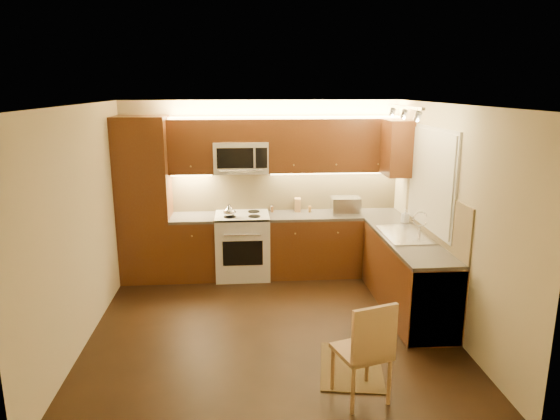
{
  "coord_description": "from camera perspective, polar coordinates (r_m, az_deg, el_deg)",
  "views": [
    {
      "loc": [
        -0.32,
        -5.25,
        2.68
      ],
      "look_at": [
        0.15,
        0.55,
        1.25
      ],
      "focal_mm": 32.26,
      "sensor_mm": 36.0,
      "label": 1
    }
  ],
  "objects": [
    {
      "name": "microwave",
      "position": [
        7.13,
        -4.45,
        6.01
      ],
      "size": [
        0.76,
        0.38,
        0.44
      ],
      "primitive_type": null,
      "color": "silver",
      "rests_on": "wall_back"
    },
    {
      "name": "faucet",
      "position": [
        6.42,
        15.6,
        -1.44
      ],
      "size": [
        0.2,
        0.04,
        0.3
      ],
      "primitive_type": null,
      "color": "silver",
      "rests_on": "counter_right"
    },
    {
      "name": "track_light_bar",
      "position": [
        5.96,
        13.94,
        11.29
      ],
      "size": [
        0.04,
        1.2,
        0.03
      ],
      "primitive_type": "cube",
      "color": "silver",
      "rests_on": "ceiling"
    },
    {
      "name": "toaster_oven",
      "position": [
        7.29,
        7.43,
        0.52
      ],
      "size": [
        0.41,
        0.31,
        0.24
      ],
      "primitive_type": "cube",
      "rotation": [
        0.0,
        0.0,
        -0.03
      ],
      "color": "silver",
      "rests_on": "counter_back_right"
    },
    {
      "name": "rug",
      "position": [
        5.21,
        8.06,
        -17.17
      ],
      "size": [
        0.73,
        0.97,
        0.01
      ],
      "primitive_type": "cube",
      "rotation": [
        0.0,
        0.0,
        -0.17
      ],
      "color": "black",
      "rests_on": "floor"
    },
    {
      "name": "counter_back_right",
      "position": [
        7.31,
        6.24,
        -0.55
      ],
      "size": [
        1.92,
        0.6,
        0.04
      ],
      "primitive_type": "cube",
      "color": "#33302F",
      "rests_on": "base_cab_back_right"
    },
    {
      "name": "spice_jar_a",
      "position": [
        7.41,
        -0.94,
        0.25
      ],
      "size": [
        0.05,
        0.05,
        0.09
      ],
      "primitive_type": "cylinder",
      "rotation": [
        0.0,
        0.0,
        0.16
      ],
      "color": "silver",
      "rests_on": "counter_back_right"
    },
    {
      "name": "backsplash_back",
      "position": [
        7.42,
        0.64,
        2.29
      ],
      "size": [
        3.3,
        0.02,
        0.6
      ],
      "primitive_type": "cube",
      "color": "tan",
      "rests_on": "wall_back"
    },
    {
      "name": "ceiling",
      "position": [
        5.27,
        -1.17,
        11.84
      ],
      "size": [
        4.0,
        4.0,
        0.01
      ],
      "primitive_type": "cube",
      "color": "beige",
      "rests_on": "ground"
    },
    {
      "name": "upper_cab_back_left",
      "position": [
        7.16,
        -10.05,
        7.12
      ],
      "size": [
        0.62,
        0.35,
        0.75
      ],
      "primitive_type": "cube",
      "color": "#4D2310",
      "rests_on": "wall_back"
    },
    {
      "name": "window_frame",
      "position": [
        6.34,
        16.81,
        3.39
      ],
      "size": [
        0.03,
        1.44,
        1.24
      ],
      "primitive_type": "cube",
      "color": "silver",
      "rests_on": "wall_right"
    },
    {
      "name": "wall_front",
      "position": [
        3.57,
        0.91,
        -9.81
      ],
      "size": [
        4.0,
        0.01,
        2.5
      ],
      "primitive_type": "cube",
      "color": "#C5B790",
      "rests_on": "ground"
    },
    {
      "name": "spice_jar_b",
      "position": [
        7.33,
        -0.9,
        0.07
      ],
      "size": [
        0.04,
        0.04,
        0.08
      ],
      "primitive_type": "cylinder",
      "rotation": [
        0.0,
        0.0,
        0.13
      ],
      "color": "brown",
      "rests_on": "counter_back_right"
    },
    {
      "name": "soap_bottle",
      "position": [
        6.99,
        14.02,
        -0.63
      ],
      "size": [
        0.1,
        0.1,
        0.18
      ],
      "primitive_type": "imported",
      "rotation": [
        0.0,
        0.0,
        0.24
      ],
      "color": "silver",
      "rests_on": "counter_right"
    },
    {
      "name": "counter_right",
      "position": [
        6.27,
        14.41,
        -3.34
      ],
      "size": [
        0.6,
        2.0,
        0.04
      ],
      "primitive_type": "cube",
      "color": "#33302F",
      "rests_on": "base_cab_right"
    },
    {
      "name": "window_blinds",
      "position": [
        6.33,
        16.64,
        3.39
      ],
      "size": [
        0.02,
        1.36,
        1.16
      ],
      "primitive_type": "cube",
      "color": "silver",
      "rests_on": "wall_right"
    },
    {
      "name": "dishwasher",
      "position": [
        5.8,
        16.38,
        -9.61
      ],
      "size": [
        0.58,
        0.6,
        0.84
      ],
      "primitive_type": "cube",
      "color": "silver",
      "rests_on": "floor"
    },
    {
      "name": "sink",
      "position": [
        6.38,
        14.03,
        -2.13
      ],
      "size": [
        0.52,
        0.86,
        0.15
      ],
      "primitive_type": null,
      "color": "silver",
      "rests_on": "counter_right"
    },
    {
      "name": "base_cab_right",
      "position": [
        6.41,
        14.17,
        -7.19
      ],
      "size": [
        0.6,
        2.0,
        0.86
      ],
      "primitive_type": "cube",
      "color": "#4D2310",
      "rests_on": "floor"
    },
    {
      "name": "dining_chair",
      "position": [
        4.57,
        9.22,
        -15.27
      ],
      "size": [
        0.52,
        0.52,
        0.94
      ],
      "primitive_type": null,
      "rotation": [
        0.0,
        0.0,
        0.31
      ],
      "color": "#A4784A",
      "rests_on": "floor"
    },
    {
      "name": "upper_cab_bridge",
      "position": [
        7.1,
        -4.51,
        9.03
      ],
      "size": [
        0.76,
        0.35,
        0.31
      ],
      "primitive_type": "cube",
      "color": "#4D2310",
      "rests_on": "wall_back"
    },
    {
      "name": "floor",
      "position": [
        5.9,
        -1.05,
        -13.19
      ],
      "size": [
        4.0,
        4.0,
        0.01
      ],
      "primitive_type": "cube",
      "color": "black",
      "rests_on": "ground"
    },
    {
      "name": "pantry",
      "position": [
        7.24,
        -15.1,
        1.12
      ],
      "size": [
        0.7,
        0.6,
        2.3
      ],
      "primitive_type": "cube",
      "color": "#4D2310",
      "rests_on": "floor"
    },
    {
      "name": "knife_block",
      "position": [
        7.38,
        2.01,
        0.6
      ],
      "size": [
        0.1,
        0.15,
        0.19
      ],
      "primitive_type": "cube",
      "rotation": [
        0.0,
        0.0,
        -0.1
      ],
      "color": "#A4784A",
      "rests_on": "counter_back_right"
    },
    {
      "name": "backsplash_right",
      "position": [
        6.28,
        17.09,
        -0.45
      ],
      "size": [
        0.02,
        2.0,
        0.6
      ],
      "primitive_type": "cube",
      "color": "tan",
      "rests_on": "wall_right"
    },
    {
      "name": "upper_cab_right_corner",
      "position": [
        7.04,
        13.25,
        6.86
      ],
      "size": [
        0.35,
        0.5,
        0.75
      ],
      "primitive_type": "cube",
      "color": "#4D2310",
      "rests_on": "wall_right"
    },
    {
      "name": "base_cab_back_left",
      "position": [
        7.34,
        -9.67,
        -4.26
      ],
      "size": [
        0.62,
        0.6,
        0.86
      ],
      "primitive_type": "cube",
      "color": "#4D2310",
      "rests_on": "floor"
    },
    {
      "name": "wall_right",
      "position": [
        5.92,
        18.61,
        -0.92
      ],
      "size": [
        0.01,
        4.0,
        2.5
      ],
      "primitive_type": "cube",
      "color": "#C5B790",
      "rests_on": "ground"
    },
    {
      "name": "kettle",
      "position": [
        6.99,
        -5.78,
        -0.06
      ],
      "size": [
        0.2,
        0.2,
        0.19
      ],
      "primitive_type": null,
      "rotation": [
        0.0,
        0.0,
        -0.27
      ],
      "color": "silver",
      "rests_on": "stove"
    },
    {
      "name": "spice_jar_c",
      "position": [
        7.34,
        -0.9,
        0.16
      ],
      "size": [
        0.04,
        0.04,
        0.1
      ],
      "primitive_type": "cylinder",
      "rotation": [
        0.0,
        0.0,
        0.05
      ],
      "color": "silver",
      "rests_on": "counter_back_right"
    },
    {
      "name": "stove",
      "position": [
        7.27,
        -4.26,
        -4.01
      ],
      "size": [
        0.76,
        0.65,
        0.92
      ],
      "primitive_type": null,
      "color": "silver",
      "rests_on": "floor"
    },
    {
      "name": "counter_back_left",
      "position": [
        7.21,
        -9.81,
        -0.86
      ],
      "size": [
        0.62,
        0.6,
        0.04
      ],
      "primitive_type": "cube",
      "color": "#33302F",
      "rests_on": "base_cab_back_left"
    },
    {
      "name": "spice_jar_d",
      "position": [
        7.34,
        3.4,
        0.1
      ],
      "size": [
        0.05,
        0.05,
        0.09
      ],
      "primitive_type": "cylinder",
      "rotation": [
        0.0,
        0.0,
        0.11
      ],
      "color": "olive",
      "rests_on": "counter_back_right"
    },
    {
      "name": "wall_left",
      "position": [
        5.7,
        -21.62,
        -1.73
      ],
      "size": [
        0.01,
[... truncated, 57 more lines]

